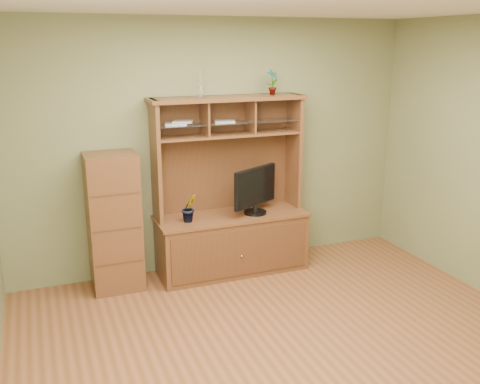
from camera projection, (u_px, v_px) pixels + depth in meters
room at (301, 192)px, 4.01m from camera, size 4.54×4.04×2.74m
media_hutch at (231, 225)px, 5.81m from camera, size 1.66×0.61×1.90m
monitor at (255, 190)px, 5.71m from camera, size 0.59×0.35×0.51m
orchid_plant at (189, 208)px, 5.49m from camera, size 0.18×0.16×0.30m
top_plant at (272, 82)px, 5.65m from camera, size 0.16×0.14×0.27m
reed_diffuser at (200, 86)px, 5.37m from camera, size 0.06×0.06×0.29m
magazines at (194, 122)px, 5.45m from camera, size 0.77×0.21×0.04m
side_cabinet at (114, 222)px, 5.35m from camera, size 0.50×0.46×1.40m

